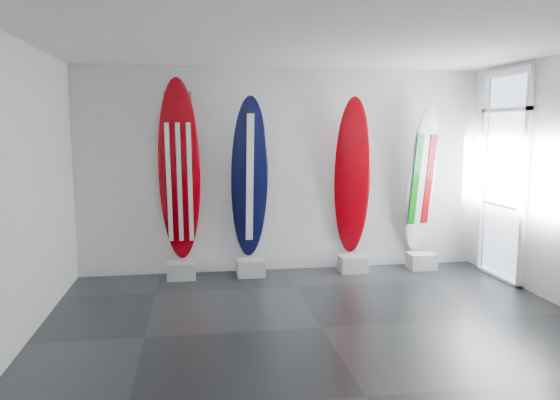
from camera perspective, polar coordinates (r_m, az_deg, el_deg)
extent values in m
plane|color=black|center=(6.03, 4.33, -13.14)|extent=(6.00, 6.00, 0.00)
plane|color=white|center=(5.71, 4.64, 16.32)|extent=(6.00, 6.00, 0.00)
plane|color=silver|center=(8.12, 0.39, 3.08)|extent=(6.00, 0.00, 6.00)
plane|color=silver|center=(3.32, 14.52, -3.49)|extent=(6.00, 0.00, 6.00)
plane|color=silver|center=(5.78, -25.88, 0.57)|extent=(0.00, 5.00, 5.00)
cube|color=silver|center=(7.93, -10.26, -7.27)|extent=(0.40, 0.30, 0.24)
ellipsoid|color=#910007|center=(7.79, -10.48, 2.98)|extent=(0.61, 0.43, 2.58)
cube|color=silver|center=(7.96, -3.06, -7.09)|extent=(0.40, 0.30, 0.24)
ellipsoid|color=black|center=(7.84, -3.20, 2.25)|extent=(0.54, 0.41, 2.35)
cube|color=silver|center=(8.25, 7.61, -6.63)|extent=(0.40, 0.30, 0.24)
ellipsoid|color=#910007|center=(8.13, 7.57, 2.40)|extent=(0.59, 0.48, 2.35)
cube|color=silver|center=(8.61, 14.56, -6.20)|extent=(0.40, 0.30, 0.24)
ellipsoid|color=white|center=(8.51, 14.56, 2.03)|extent=(0.58, 0.49, 2.23)
cube|color=silver|center=(8.24, -16.72, -5.26)|extent=(0.09, 0.02, 0.13)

